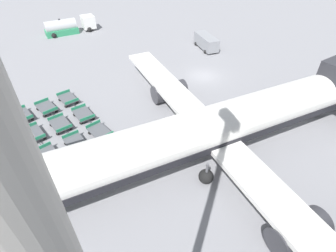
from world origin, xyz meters
The scene contains 20 objects.
ground_plane centered at (0.00, 0.00, 0.00)m, with size 500.00×500.00×0.00m, color gray.
airplane centered at (13.06, -6.85, 2.94)m, with size 38.06×43.79×12.17m.
fuel_tanker_secondary centered at (-26.34, -13.36, 1.22)m, with size 3.56×9.32×2.87m.
service_van centered at (-8.02, 5.69, 1.18)m, with size 5.80×2.98×2.16m.
baggage_dolly_row_near_col_b centered at (3.66, -25.07, 0.48)m, with size 3.44×2.23×0.92m.
baggage_dolly_row_near_col_c centered at (7.56, -24.11, 0.48)m, with size 3.44×2.18×0.92m.
baggage_dolly_row_near_col_d centered at (11.51, -23.21, 0.48)m, with size 3.44×2.17×0.92m.
baggage_dolly_row_mid_a_col_a centered at (-0.84, -23.36, 0.48)m, with size 3.44×2.28×0.92m.
baggage_dolly_row_mid_a_col_b centered at (3.09, -22.57, 0.48)m, with size 3.44×2.22×0.92m.
baggage_dolly_row_mid_a_col_c centered at (7.03, -21.66, 0.48)m, with size 3.44×2.30×0.92m.
baggage_dolly_row_mid_a_col_d centered at (10.91, -20.60, 0.48)m, with size 3.43×2.15×0.92m.
baggage_dolly_row_mid_b_col_a centered at (-1.17, -20.76, 0.48)m, with size 3.44×2.30×0.92m.
baggage_dolly_row_mid_b_col_b centered at (2.71, -19.88, 0.48)m, with size 3.43×2.16×0.92m.
baggage_dolly_row_mid_b_col_c centered at (6.45, -19.07, 0.48)m, with size 3.43×2.10×0.92m.
baggage_dolly_row_mid_b_col_d centered at (10.42, -18.14, 0.48)m, with size 3.44×2.28×0.92m.
baggage_dolly_row_far_col_a centered at (-1.97, -18.20, 0.48)m, with size 3.44×2.19×0.92m.
baggage_dolly_row_far_col_b centered at (2.05, -17.30, 0.48)m, with size 3.43×2.07×0.92m.
baggage_dolly_row_far_col_c centered at (5.84, -16.52, 0.48)m, with size 3.44×2.29×0.92m.
baggage_dolly_row_far_col_d centered at (9.70, -15.65, 0.48)m, with size 3.44×2.26×0.92m.
stand_guidance_stripe centered at (10.57, -16.14, 0.00)m, with size 1.58×39.81×0.01m.
Camera 1 is at (27.09, -19.74, 17.66)m, focal length 28.00 mm.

